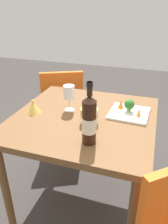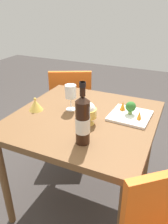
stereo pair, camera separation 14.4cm
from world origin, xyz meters
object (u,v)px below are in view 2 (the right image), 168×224
Objects in this scene: chair_near_window at (71,100)px; carrot_garnish_left at (139,115)px; serving_plate at (130,116)px; broccoli_floret at (131,107)px; wine_glass at (71,92)px; rice_bowl at (88,113)px; rice_bowl_lid at (36,105)px; carrot_garnish_right at (123,106)px; wine_bottle at (83,120)px.

carrot_garnish_left is (-0.79, 0.58, 0.27)m from chair_near_window.
broccoli_floret is (0.00, -0.01, 0.06)m from serving_plate.
carrot_garnish_left is (-0.46, -0.02, -0.08)m from wine_glass.
rice_bowl reaches higher than chair_near_window.
serving_plate is at bearing 114.19° from broccoli_floret.
wine_glass reaches higher than rice_bowl.
rice_bowl reaches higher than rice_bowl_lid.
rice_bowl_lid is (-0.11, 0.71, 0.27)m from chair_near_window.
chair_near_window is 0.94m from rice_bowl.
broccoli_floret reaches higher than carrot_garnish_right.
chair_near_window is at bearing -36.32° from carrot_garnish_left.
rice_bowl_lid is 1.68× the size of carrot_garnish_right.
wine_glass reaches higher than serving_plate.
carrot_garnish_right is at bearing -34.70° from serving_plate.
broccoli_floret is (-0.40, -0.07, -0.06)m from wine_glass.
rice_bowl is at bearing 144.37° from wine_glass.
carrot_garnish_right is at bearing -161.94° from wine_glass.
serving_plate is at bearing 145.30° from carrot_garnish_right.
carrot_garnish_left is (-0.07, 0.04, 0.04)m from serving_plate.
rice_bowl is at bearing 42.04° from serving_plate.
carrot_garnish_left is at bearing -177.02° from wine_glass.
chair_near_window is at bearing -36.41° from broccoli_floret.
wine_glass is 0.23m from rice_bowl.
rice_bowl is 0.29m from carrot_garnish_right.
wine_bottle is 3.95× the size of broccoli_floret.
serving_plate is (-0.22, -0.20, -0.07)m from rice_bowl.
wine_glass reaches higher than carrot_garnish_right.
carrot_garnish_right reaches higher than carrot_garnish_left.
broccoli_floret reaches higher than carrot_garnish_left.
broccoli_floret is (-0.61, -0.18, 0.03)m from rice_bowl_lid.
broccoli_floret is 1.44× the size of carrot_garnish_right.
wine_bottle reaches higher than carrot_garnish_left.
serving_plate is at bearing -170.88° from wine_glass.
carrot_garnish_left is (-0.07, 0.05, -0.02)m from broccoli_floret.
carrot_garnish_right reaches higher than serving_plate.
wine_bottle is 3.39× the size of rice_bowl_lid.
wine_bottle is 0.41m from wine_glass.
rice_bowl_lid is 0.69m from carrot_garnish_left.
wine_bottle is 1.89× the size of wine_glass.
carrot_garnish_right is at bearing -62.71° from chair_near_window.
rice_bowl is 1.42× the size of rice_bowl_lid.
carrot_garnish_left is at bearing 148.39° from serving_plate.
carrot_garnish_left is at bearing -168.95° from rice_bowl_lid.
chair_near_window is 4.75× the size of wine_glass.
wine_glass is 0.36m from carrot_garnish_right.
carrot_garnish_right is (0.06, -0.04, -0.02)m from broccoli_floret.
chair_near_window is 3.25× the size of serving_plate.
wine_glass is at bearing -53.65° from wine_bottle.
rice_bowl is 1.65× the size of broccoli_floret.
wine_bottle is 0.43m from carrot_garnish_left.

